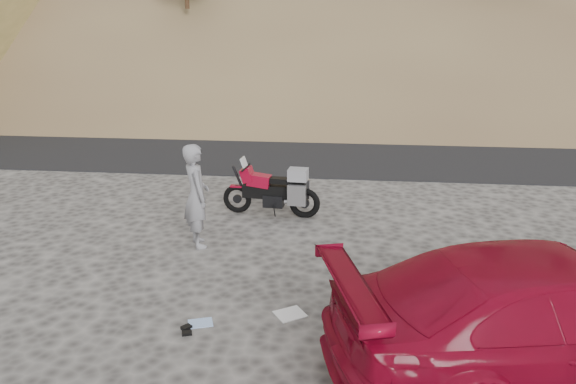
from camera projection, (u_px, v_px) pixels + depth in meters
The scene contains 11 objects.
ground at pixel (203, 269), 9.16m from camera, with size 140.00×140.00×0.00m, color #3D3B39.
road at pixel (274, 147), 17.69m from camera, with size 120.00×7.00×0.05m, color black.
motorcycle at pixel (275, 191), 11.49m from camera, with size 2.05×0.70×1.22m.
man at pixel (199, 245), 10.15m from camera, with size 0.68×0.45×1.86m, color gray.
red_car at pixel (550, 376), 6.46m from camera, with size 2.12×5.22×1.52m, color maroon.
gear_white_cloth at pixel (290, 314), 7.78m from camera, with size 0.39×0.34×0.01m, color white.
gear_bottle at pixel (350, 304), 7.84m from camera, with size 0.08×0.08×0.23m, color navy.
gear_funnel at pixel (447, 318), 7.53m from camera, with size 0.13×0.13×0.17m, color #AF110B.
gear_glove_a at pixel (187, 333), 7.29m from camera, with size 0.13×0.09×0.04m, color black.
gear_glove_b at pixel (186, 327), 7.42m from camera, with size 0.13×0.10×0.04m, color black.
gear_blue_cloth at pixel (200, 323), 7.55m from camera, with size 0.33×0.24×0.01m, color #99BAEC.
Camera 1 is at (2.27, -8.16, 3.97)m, focal length 35.00 mm.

